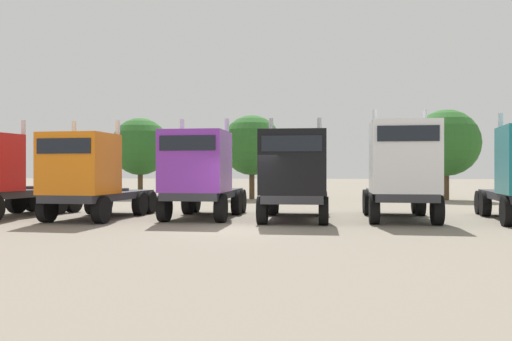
{
  "coord_description": "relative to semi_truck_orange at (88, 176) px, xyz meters",
  "views": [
    {
      "loc": [
        2.54,
        -16.95,
        1.98
      ],
      "look_at": [
        0.17,
        4.31,
        1.95
      ],
      "focal_mm": 36.7,
      "sensor_mm": 36.0,
      "label": 1
    }
  ],
  "objects": [
    {
      "name": "ground",
      "position": [
        6.26,
        -2.66,
        -1.74
      ],
      "size": [
        200.0,
        200.0,
        0.0
      ],
      "primitive_type": "plane",
      "color": "gray"
    },
    {
      "name": "semi_truck_orange",
      "position": [
        0.0,
        0.0,
        0.0
      ],
      "size": [
        2.95,
        6.03,
        3.96
      ],
      "rotation": [
        0.0,
        0.0,
        -1.64
      ],
      "color": "#333338",
      "rests_on": "ground"
    },
    {
      "name": "semi_truck_purple",
      "position": [
        4.24,
        0.86,
        0.11
      ],
      "size": [
        2.72,
        5.82,
        4.09
      ],
      "rotation": [
        0.0,
        0.0,
        -1.6
      ],
      "color": "#333338",
      "rests_on": "ground"
    },
    {
      "name": "semi_truck_black",
      "position": [
        8.04,
        0.38,
        0.03
      ],
      "size": [
        2.62,
        6.26,
        4.02
      ],
      "rotation": [
        0.0,
        0.0,
        -1.58
      ],
      "color": "#333338",
      "rests_on": "ground"
    },
    {
      "name": "semi_truck_white",
      "position": [
        12.12,
        0.86,
        0.22
      ],
      "size": [
        2.81,
        6.36,
        4.37
      ],
      "rotation": [
        0.0,
        0.0,
        -1.61
      ],
      "color": "#333338",
      "rests_on": "ground"
    },
    {
      "name": "oak_far_left",
      "position": [
        -3.55,
        16.53,
        1.89
      ],
      "size": [
        4.08,
        4.08,
        5.68
      ],
      "color": "#4C3823",
      "rests_on": "ground"
    },
    {
      "name": "oak_far_centre",
      "position": [
        4.58,
        15.65,
        1.9
      ],
      "size": [
        4.08,
        4.08,
        5.7
      ],
      "color": "#4C3823",
      "rests_on": "ground"
    },
    {
      "name": "oak_far_right",
      "position": [
        17.38,
        15.7,
        2.0
      ],
      "size": [
        4.34,
        4.34,
        5.93
      ],
      "color": "#4C3823",
      "rests_on": "ground"
    }
  ]
}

